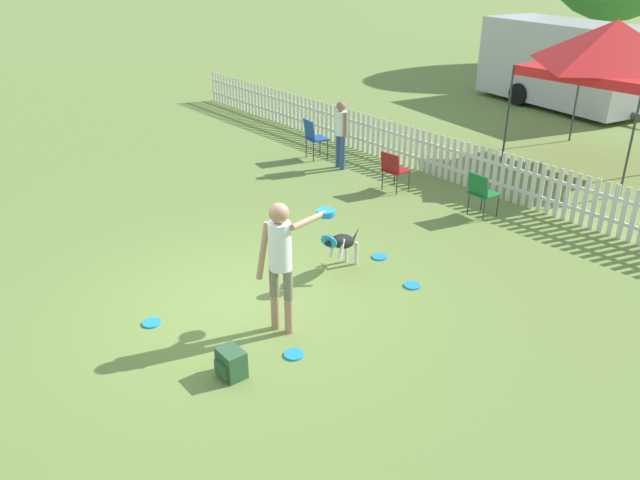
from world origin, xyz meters
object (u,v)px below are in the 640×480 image
Objects in this scene: frisbee_midfield at (152,323)px; leaping_dog at (342,242)px; backpack_on_grass at (231,363)px; folding_chair_blue_left at (313,135)px; equipment_trailer at (565,63)px; folding_chair_green_right at (481,191)px; folding_chair_center at (394,168)px; canopy_tent_main at (613,48)px; frisbee_far_scatter at (380,257)px; frisbee_near_dog at (294,354)px; frisbee_near_handler at (412,285)px; handler_person at (283,251)px; spectator_standing at (341,129)px.

leaping_dog is at bearing 80.94° from frisbee_midfield.
leaping_dog is 2.85m from backpack_on_grass.
equipment_trailer reaches higher than folding_chair_blue_left.
folding_chair_green_right is (0.37, 6.20, 0.48)m from frisbee_midfield.
folding_chair_center is at bearing 118.90° from backpack_on_grass.
leaping_dog is 4.52× the size of frisbee_midfield.
frisbee_far_scatter is at bearing -86.72° from canopy_tent_main.
folding_chair_green_right is (1.93, 0.29, 0.01)m from folding_chair_center.
folding_chair_blue_left reaches higher than frisbee_near_dog.
backpack_on_grass is at bearing 8.88° from frisbee_midfield.
frisbee_near_handler is at bearing -56.75° from equipment_trailer.
handler_person is 1.24m from frisbee_near_dog.
equipment_trailer is at bearing 109.42° from backpack_on_grass.
frisbee_near_dog is 0.81m from backpack_on_grass.
spectator_standing reaches higher than backpack_on_grass.
frisbee_far_scatter is at bearing -114.50° from leaping_dog.
folding_chair_center reaches higher than frisbee_midfield.
backpack_on_grass is at bearing 145.76° from folding_chair_blue_left.
spectator_standing is at bearing 150.66° from frisbee_near_handler.
folding_chair_blue_left is (-4.20, 5.97, 0.55)m from frisbee_midfield.
frisbee_near_handler is 1.00m from frisbee_far_scatter.
spectator_standing is (-4.88, 5.78, 0.72)m from backpack_on_grass.
folding_chair_center is at bearing -67.13° from equipment_trailer.
spectator_standing is (-4.47, 4.74, -0.21)m from handler_person.
leaping_dog is 1.17× the size of folding_chair_blue_left.
backpack_on_grass is 6.48m from folding_chair_center.
folding_chair_center is at bearing -109.08° from canopy_tent_main.
canopy_tent_main reaches higher than spectator_standing.
handler_person is 2.36m from frisbee_near_handler.
folding_chair_blue_left is (-5.62, 2.60, 0.55)m from frisbee_near_handler.
handler_person is 1.45m from backpack_on_grass.
spectator_standing reaches higher than folding_chair_green_right.
folding_chair_center is (-2.98, 2.55, 0.47)m from frisbee_near_handler.
backpack_on_grass is at bearing -81.67° from canopy_tent_main.
folding_chair_center reaches higher than frisbee_near_handler.
frisbee_near_dog is 10.02m from canopy_tent_main.
frisbee_midfield is at bearing -149.01° from frisbee_near_dog.
handler_person is 7.23× the size of frisbee_near_dog.
frisbee_near_handler is at bearing 58.86° from handler_person.
backpack_on_grass is 0.11× the size of canopy_tent_main.
equipment_trailer reaches higher than handler_person.
leaping_dog is 4.52× the size of frisbee_near_dog.
spectator_standing is at bearing -77.66° from equipment_trailer.
backpack_on_grass reaches higher than frisbee_midfield.
folding_chair_green_right reaches higher than leaping_dog.
folding_chair_blue_left reaches higher than folding_chair_center.
backpack_on_grass is 15.91m from equipment_trailer.
leaping_dog is 0.73× the size of spectator_standing.
folding_chair_center is 0.26× the size of canopy_tent_main.
frisbee_far_scatter is 0.04× the size of equipment_trailer.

